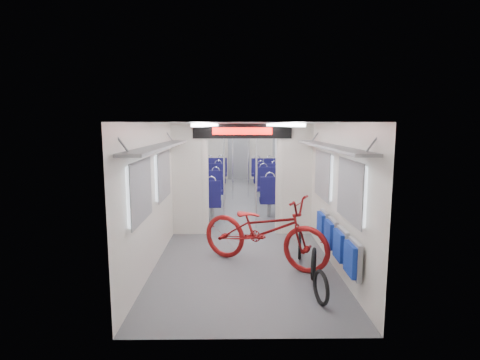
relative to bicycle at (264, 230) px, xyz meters
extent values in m
plane|color=#515456|center=(-0.32, 3.83, -0.58)|extent=(12.00, 12.00, 0.00)
cube|color=silver|center=(-1.77, 3.83, 0.57)|extent=(0.02, 12.00, 2.30)
cube|color=silver|center=(1.13, 3.83, 0.57)|extent=(0.02, 12.00, 2.30)
cube|color=silver|center=(-0.32, 9.83, 0.57)|extent=(2.90, 0.02, 2.30)
cube|color=silver|center=(-0.32, -2.17, 0.57)|extent=(2.90, 0.02, 2.30)
cube|color=silver|center=(-0.32, 3.83, 1.72)|extent=(2.90, 12.00, 0.02)
cube|color=white|center=(-0.87, 3.83, 1.69)|extent=(0.12, 11.40, 0.04)
cube|color=white|center=(0.23, 3.83, 1.69)|extent=(0.12, 11.40, 0.04)
cube|color=silver|center=(-1.45, 1.83, 0.42)|extent=(0.65, 0.18, 2.00)
cube|color=silver|center=(0.80, 1.83, 0.42)|extent=(0.65, 0.18, 2.00)
cube|color=silver|center=(-0.32, 1.83, 1.57)|extent=(2.90, 0.18, 0.30)
cylinder|color=silver|center=(-1.12, 1.83, 0.42)|extent=(0.20, 0.20, 2.00)
cylinder|color=silver|center=(0.48, 1.83, 0.42)|extent=(0.20, 0.20, 2.00)
cube|color=black|center=(-0.32, 1.72, 1.57)|extent=(2.00, 0.03, 0.30)
cube|color=#FF0C07|center=(-0.32, 1.69, 1.57)|extent=(1.20, 0.02, 0.14)
cube|color=#B3BECE|center=(-1.74, -0.97, 0.82)|extent=(0.04, 1.00, 0.75)
cube|color=#B3BECE|center=(1.10, -0.97, 0.82)|extent=(0.04, 1.00, 0.75)
cube|color=#B3BECE|center=(-1.74, 0.63, 0.82)|extent=(0.04, 1.00, 0.75)
cube|color=#B3BECE|center=(1.10, 0.63, 0.82)|extent=(0.04, 1.00, 0.75)
cube|color=#B3BECE|center=(-1.74, 3.33, 0.82)|extent=(0.04, 1.00, 0.75)
cube|color=#B3BECE|center=(1.10, 3.33, 0.82)|extent=(0.04, 1.00, 0.75)
cube|color=#B3BECE|center=(-1.74, 5.23, 0.82)|extent=(0.04, 1.00, 0.75)
cube|color=#B3BECE|center=(1.10, 5.23, 0.82)|extent=(0.04, 1.00, 0.75)
cube|color=#B3BECE|center=(-1.74, 7.13, 0.82)|extent=(0.04, 1.00, 0.75)
cube|color=#B3BECE|center=(1.10, 7.13, 0.82)|extent=(0.04, 1.00, 0.75)
cube|color=#B3BECE|center=(-1.74, 8.93, 0.82)|extent=(0.04, 1.00, 0.75)
cube|color=#B3BECE|center=(1.10, 8.93, 0.82)|extent=(0.04, 1.00, 0.75)
cube|color=gray|center=(-1.59, -0.17, 1.37)|extent=(0.30, 3.60, 0.04)
cube|color=gray|center=(0.95, -0.17, 1.37)|extent=(0.30, 3.60, 0.04)
cube|color=gray|center=(-1.59, 5.83, 1.37)|extent=(0.30, 7.60, 0.04)
cube|color=gray|center=(0.95, 5.83, 1.37)|extent=(0.30, 7.60, 0.04)
cube|color=gray|center=(-0.32, 9.77, 0.42)|extent=(0.90, 0.05, 2.00)
imported|color=maroon|center=(0.00, 0.00, 0.00)|extent=(2.31, 1.74, 1.16)
cube|color=gray|center=(1.06, -1.34, 0.00)|extent=(0.06, 0.42, 0.48)
cube|color=navy|center=(1.00, -1.34, 0.00)|extent=(0.06, 0.39, 0.40)
cube|color=gray|center=(1.06, -0.79, 0.00)|extent=(0.06, 0.42, 0.48)
cube|color=navy|center=(1.00, -0.79, 0.00)|extent=(0.06, 0.39, 0.40)
cube|color=gray|center=(1.06, -0.24, 0.00)|extent=(0.06, 0.42, 0.48)
cube|color=navy|center=(1.00, -0.24, 0.00)|extent=(0.06, 0.39, 0.40)
cube|color=gray|center=(1.06, 0.31, 0.00)|extent=(0.06, 0.42, 0.48)
cube|color=navy|center=(1.00, 0.31, 0.00)|extent=(0.06, 0.39, 0.40)
torus|color=black|center=(0.63, -1.40, -0.38)|extent=(0.13, 0.46, 0.46)
torus|color=black|center=(0.69, -0.63, -0.36)|extent=(0.18, 0.48, 0.49)
torus|color=black|center=(0.64, 0.23, -0.34)|extent=(0.14, 0.53, 0.53)
cube|color=#100E40|center=(-1.02, 2.88, -0.18)|extent=(0.44, 0.41, 0.10)
cylinder|color=gray|center=(-1.02, 2.88, -0.41)|extent=(0.10, 0.10, 0.35)
cube|color=#100E40|center=(-1.02, 2.71, 0.14)|extent=(0.44, 0.08, 0.54)
torus|color=silver|center=(-1.02, 2.71, 0.41)|extent=(0.22, 0.03, 0.22)
cube|color=#100E40|center=(-1.02, 4.54, -0.18)|extent=(0.44, 0.41, 0.10)
cylinder|color=gray|center=(-1.02, 4.54, -0.41)|extent=(0.10, 0.10, 0.35)
cube|color=#100E40|center=(-1.02, 4.70, 0.14)|extent=(0.44, 0.08, 0.54)
torus|color=silver|center=(-1.02, 4.70, 0.41)|extent=(0.22, 0.03, 0.22)
cube|color=#100E40|center=(-1.49, 2.88, -0.18)|extent=(0.44, 0.41, 0.10)
cylinder|color=gray|center=(-1.49, 2.88, -0.41)|extent=(0.10, 0.10, 0.35)
cube|color=#100E40|center=(-1.49, 2.71, 0.14)|extent=(0.44, 0.08, 0.54)
torus|color=silver|center=(-1.49, 2.71, 0.41)|extent=(0.22, 0.03, 0.22)
cube|color=#100E40|center=(-1.49, 4.54, -0.18)|extent=(0.44, 0.41, 0.10)
cylinder|color=gray|center=(-1.49, 4.54, -0.41)|extent=(0.10, 0.10, 0.35)
cube|color=#100E40|center=(-1.49, 4.70, 0.14)|extent=(0.44, 0.08, 0.54)
torus|color=silver|center=(-1.49, 4.70, 0.41)|extent=(0.22, 0.03, 0.22)
cube|color=#100E40|center=(0.38, 3.26, -0.18)|extent=(0.47, 0.44, 0.10)
cylinder|color=gray|center=(0.38, 3.26, -0.41)|extent=(0.10, 0.10, 0.35)
cube|color=#100E40|center=(0.38, 3.09, 0.16)|extent=(0.47, 0.08, 0.58)
torus|color=silver|center=(0.38, 3.09, 0.44)|extent=(0.24, 0.03, 0.24)
cube|color=#100E40|center=(0.38, 5.04, -0.18)|extent=(0.47, 0.44, 0.10)
cylinder|color=gray|center=(0.38, 5.04, -0.41)|extent=(0.10, 0.10, 0.35)
cube|color=#100E40|center=(0.38, 5.22, 0.16)|extent=(0.47, 0.08, 0.58)
torus|color=silver|center=(0.38, 5.22, 0.44)|extent=(0.24, 0.03, 0.24)
cube|color=#100E40|center=(0.85, 3.26, -0.18)|extent=(0.47, 0.44, 0.10)
cylinder|color=gray|center=(0.85, 3.26, -0.41)|extent=(0.10, 0.10, 0.35)
cube|color=#100E40|center=(0.85, 3.09, 0.16)|extent=(0.47, 0.08, 0.58)
torus|color=silver|center=(0.85, 3.09, 0.44)|extent=(0.24, 0.03, 0.24)
cube|color=#100E40|center=(0.85, 5.04, -0.18)|extent=(0.47, 0.44, 0.10)
cylinder|color=gray|center=(0.85, 5.04, -0.41)|extent=(0.10, 0.10, 0.35)
cube|color=#100E40|center=(0.85, 5.22, 0.16)|extent=(0.47, 0.08, 0.58)
torus|color=silver|center=(0.85, 5.22, 0.44)|extent=(0.24, 0.03, 0.24)
cube|color=#100E40|center=(-1.02, 6.53, -0.18)|extent=(0.47, 0.43, 0.10)
cylinder|color=gray|center=(-1.02, 6.53, -0.41)|extent=(0.10, 0.10, 0.35)
cube|color=#100E40|center=(-1.02, 6.35, 0.15)|extent=(0.47, 0.08, 0.57)
torus|color=silver|center=(-1.02, 6.35, 0.44)|extent=(0.23, 0.03, 0.23)
cube|color=#100E40|center=(-1.02, 8.29, -0.18)|extent=(0.47, 0.43, 0.10)
cylinder|color=gray|center=(-1.02, 8.29, -0.41)|extent=(0.10, 0.10, 0.35)
cube|color=#100E40|center=(-1.02, 8.46, 0.15)|extent=(0.47, 0.08, 0.57)
torus|color=silver|center=(-1.02, 8.46, 0.44)|extent=(0.23, 0.03, 0.23)
cube|color=#100E40|center=(-1.49, 6.53, -0.18)|extent=(0.47, 0.43, 0.10)
cylinder|color=gray|center=(-1.49, 6.53, -0.41)|extent=(0.10, 0.10, 0.35)
cube|color=#100E40|center=(-1.49, 6.35, 0.15)|extent=(0.47, 0.08, 0.57)
torus|color=silver|center=(-1.49, 6.35, 0.44)|extent=(0.23, 0.03, 0.23)
cube|color=#100E40|center=(-1.49, 8.29, -0.18)|extent=(0.47, 0.43, 0.10)
cylinder|color=gray|center=(-1.49, 8.29, -0.41)|extent=(0.10, 0.10, 0.35)
cube|color=#100E40|center=(-1.49, 8.46, 0.15)|extent=(0.47, 0.08, 0.57)
torus|color=silver|center=(-1.49, 8.46, 0.44)|extent=(0.23, 0.03, 0.23)
cube|color=#100E40|center=(0.38, 6.52, -0.18)|extent=(0.45, 0.42, 0.10)
cylinder|color=gray|center=(0.38, 6.52, -0.41)|extent=(0.10, 0.10, 0.35)
cube|color=#100E40|center=(0.38, 6.35, 0.15)|extent=(0.45, 0.08, 0.56)
torus|color=silver|center=(0.38, 6.35, 0.42)|extent=(0.23, 0.03, 0.23)
cube|color=#100E40|center=(0.38, 8.24, -0.18)|extent=(0.45, 0.42, 0.10)
cylinder|color=gray|center=(0.38, 8.24, -0.41)|extent=(0.10, 0.10, 0.35)
cube|color=#100E40|center=(0.38, 8.41, 0.15)|extent=(0.45, 0.08, 0.56)
torus|color=silver|center=(0.38, 8.41, 0.42)|extent=(0.23, 0.03, 0.23)
cube|color=#100E40|center=(0.85, 6.52, -0.18)|extent=(0.45, 0.42, 0.10)
cylinder|color=gray|center=(0.85, 6.52, -0.41)|extent=(0.10, 0.10, 0.35)
cube|color=#100E40|center=(0.85, 6.35, 0.15)|extent=(0.45, 0.08, 0.56)
torus|color=silver|center=(0.85, 6.35, 0.42)|extent=(0.23, 0.03, 0.23)
cube|color=#100E40|center=(0.85, 8.24, -0.18)|extent=(0.45, 0.42, 0.10)
cylinder|color=gray|center=(0.85, 8.24, -0.41)|extent=(0.10, 0.10, 0.35)
cube|color=#100E40|center=(0.85, 8.41, 0.15)|extent=(0.45, 0.08, 0.56)
torus|color=silver|center=(0.85, 8.41, 0.42)|extent=(0.23, 0.03, 0.23)
cylinder|color=silver|center=(-0.72, 2.62, 0.57)|extent=(0.04, 0.04, 2.30)
cylinder|color=silver|center=(0.00, 2.20, 0.57)|extent=(0.04, 0.04, 2.30)
cylinder|color=silver|center=(-0.55, 5.49, 0.57)|extent=(0.04, 0.04, 2.30)
cylinder|color=silver|center=(-0.05, 5.86, 0.57)|extent=(0.04, 0.04, 2.30)
camera|label=1|loc=(-0.46, -5.88, 1.69)|focal=28.00mm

